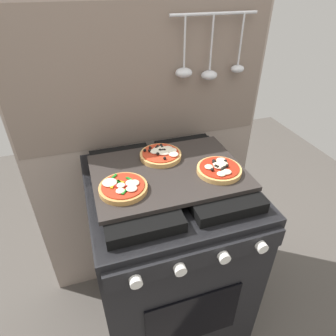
# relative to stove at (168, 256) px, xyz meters

# --- Properties ---
(ground_plane) EXTENTS (4.00, 4.00, 0.00)m
(ground_plane) POSITION_rel_stove_xyz_m (0.00, 0.00, -0.45)
(ground_plane) COLOR #4C4742
(kitchen_backsplash) EXTENTS (1.10, 0.09, 1.55)m
(kitchen_backsplash) POSITION_rel_stove_xyz_m (0.00, 0.34, 0.34)
(kitchen_backsplash) COLOR gray
(kitchen_backsplash) RESTS_ON ground_plane
(stove) EXTENTS (0.60, 0.64, 0.90)m
(stove) POSITION_rel_stove_xyz_m (0.00, 0.00, 0.00)
(stove) COLOR black
(stove) RESTS_ON ground_plane
(baking_tray) EXTENTS (0.54, 0.38, 0.02)m
(baking_tray) POSITION_rel_stove_xyz_m (0.00, 0.00, 0.46)
(baking_tray) COLOR #2D2826
(baking_tray) RESTS_ON stove
(pizza_left) EXTENTS (0.16, 0.16, 0.03)m
(pizza_left) POSITION_rel_stove_xyz_m (-0.17, -0.06, 0.48)
(pizza_left) COLOR #C18947
(pizza_left) RESTS_ON baking_tray
(pizza_right) EXTENTS (0.16, 0.16, 0.03)m
(pizza_right) POSITION_rel_stove_xyz_m (0.17, -0.06, 0.48)
(pizza_right) COLOR tan
(pizza_right) RESTS_ON baking_tray
(pizza_center) EXTENTS (0.16, 0.16, 0.03)m
(pizza_center) POSITION_rel_stove_xyz_m (0.00, 0.10, 0.48)
(pizza_center) COLOR tan
(pizza_center) RESTS_ON baking_tray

